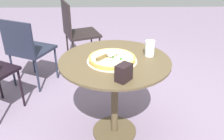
{
  "coord_description": "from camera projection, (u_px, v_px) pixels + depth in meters",
  "views": [
    {
      "loc": [
        -0.06,
        -1.72,
        1.55
      ],
      "look_at": [
        -0.02,
        -0.02,
        0.66
      ],
      "focal_mm": 38.68,
      "sensor_mm": 36.0,
      "label": 1
    }
  ],
  "objects": [
    {
      "name": "drinking_cup",
      "position": [
        150.0,
        48.0,
        1.94
      ],
      "size": [
        0.08,
        0.08,
        0.13
      ],
      "primitive_type": "cylinder",
      "color": "silver",
      "rests_on": "patio_table"
    },
    {
      "name": "pizza_server",
      "position": [
        106.0,
        55.0,
        1.84
      ],
      "size": [
        0.18,
        0.19,
        0.02
      ],
      "color": "silver",
      "rests_on": "pizza_on_tray"
    },
    {
      "name": "pizza_on_tray",
      "position": [
        112.0,
        59.0,
        1.88
      ],
      "size": [
        0.39,
        0.39,
        0.05
      ],
      "color": "beige",
      "rests_on": "patio_table"
    },
    {
      "name": "patio_table",
      "position": [
        115.0,
        78.0,
        1.98
      ],
      "size": [
        0.89,
        0.89,
        0.74
      ],
      "color": "brown",
      "rests_on": "ground"
    },
    {
      "name": "napkin_dispenser",
      "position": [
        124.0,
        73.0,
        1.59
      ],
      "size": [
        0.13,
        0.13,
        0.12
      ],
      "primitive_type": "cube",
      "rotation": [
        0.0,
        0.0,
        4.02
      ],
      "color": "black",
      "rests_on": "patio_table"
    },
    {
      "name": "ground_plane",
      "position": [
        114.0,
        131.0,
        2.24
      ],
      "size": [
        10.0,
        10.0,
        0.0
      ],
      "primitive_type": "plane",
      "color": "slate"
    },
    {
      "name": "patio_chair_near",
      "position": [
        27.0,
        47.0,
        2.77
      ],
      "size": [
        0.56,
        0.56,
        0.83
      ],
      "color": "#1F2333",
      "rests_on": "ground"
    },
    {
      "name": "patio_chair_far",
      "position": [
        76.0,
        29.0,
        3.27
      ],
      "size": [
        0.56,
        0.56,
        0.9
      ],
      "color": "black",
      "rests_on": "ground"
    }
  ]
}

